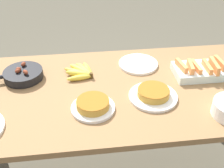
{
  "coord_description": "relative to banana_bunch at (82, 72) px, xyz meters",
  "views": [
    {
      "loc": [
        -0.16,
        -1.27,
        1.71
      ],
      "look_at": [
        0.0,
        0.0,
        0.81
      ],
      "focal_mm": 45.0,
      "sensor_mm": 36.0,
      "label": 1
    }
  ],
  "objects": [
    {
      "name": "dining_table",
      "position": [
        0.16,
        -0.16,
        -0.11
      ],
      "size": [
        1.88,
        0.87,
        0.78
      ],
      "color": "olive",
      "rests_on": "ground_plane"
    },
    {
      "name": "banana_bunch",
      "position": [
        0.0,
        0.0,
        0.0
      ],
      "size": [
        0.19,
        0.19,
        0.04
      ],
      "color": "gold",
      "rests_on": "dining_table"
    },
    {
      "name": "skillet",
      "position": [
        -0.35,
        0.0,
        0.01
      ],
      "size": [
        0.35,
        0.23,
        0.08
      ],
      "rotation": [
        0.0,
        0.0,
        3.37
      ],
      "color": "black",
      "rests_on": "dining_table"
    },
    {
      "name": "empty_plate_near_front",
      "position": [
        0.36,
        0.07,
        -0.01
      ],
      "size": [
        0.25,
        0.25,
        0.02
      ],
      "color": "white",
      "rests_on": "dining_table"
    },
    {
      "name": "frittata_plate_center",
      "position": [
        0.05,
        -0.33,
        0.01
      ],
      "size": [
        0.22,
        0.22,
        0.06
      ],
      "color": "white",
      "rests_on": "dining_table"
    },
    {
      "name": "frittata_plate_side",
      "position": [
        0.37,
        -0.28,
        0.0
      ],
      "size": [
        0.26,
        0.26,
        0.06
      ],
      "color": "white",
      "rests_on": "dining_table"
    },
    {
      "name": "melon_tray",
      "position": [
        0.7,
        -0.09,
        0.02
      ],
      "size": [
        0.3,
        0.19,
        0.1
      ],
      "color": "silver",
      "rests_on": "dining_table"
    }
  ]
}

